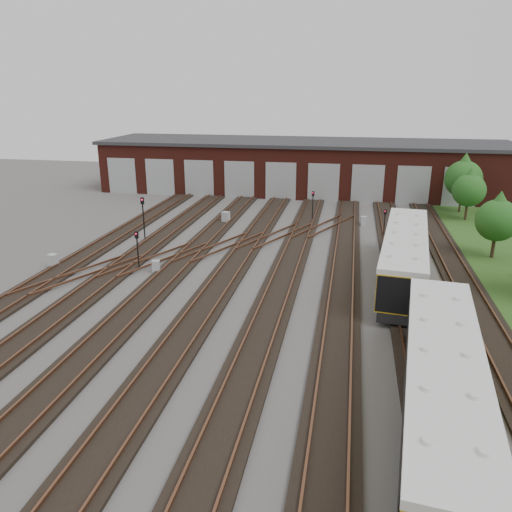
# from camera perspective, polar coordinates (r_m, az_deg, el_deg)

# --- Properties ---
(ground) EXTENTS (120.00, 120.00, 0.00)m
(ground) POSITION_cam_1_polar(r_m,az_deg,el_deg) (27.70, -3.32, -8.37)
(ground) COLOR #484543
(ground) RESTS_ON ground
(track_network) EXTENTS (30.40, 70.00, 0.33)m
(track_network) POSITION_cam_1_polar(r_m,az_deg,el_deg) (28.19, -3.37, -7.61)
(track_network) COLOR black
(track_network) RESTS_ON ground
(maintenance_shed) EXTENTS (51.00, 12.50, 6.35)m
(maintenance_shed) POSITION_cam_1_polar(r_m,az_deg,el_deg) (64.85, 5.40, 10.23)
(maintenance_shed) COLOR #501B14
(maintenance_shed) RESTS_ON ground
(metro_train) EXTENTS (4.38, 47.26, 3.11)m
(metro_train) POSITION_cam_1_polar(r_m,az_deg,el_deg) (20.39, 20.48, -14.11)
(metro_train) COLOR black
(metro_train) RESTS_ON ground
(signal_mast_0) EXTENTS (0.31, 0.30, 3.80)m
(signal_mast_0) POSITION_cam_1_polar(r_m,az_deg,el_deg) (43.84, -12.77, 4.77)
(signal_mast_0) COLOR black
(signal_mast_0) RESTS_ON ground
(signal_mast_1) EXTENTS (0.26, 0.24, 2.88)m
(signal_mast_1) POSITION_cam_1_polar(r_m,az_deg,el_deg) (36.83, -13.41, 1.21)
(signal_mast_1) COLOR black
(signal_mast_1) RESTS_ON ground
(signal_mast_2) EXTENTS (0.26, 0.24, 2.90)m
(signal_mast_2) POSITION_cam_1_polar(r_m,az_deg,el_deg) (50.24, 6.52, 6.19)
(signal_mast_2) COLOR black
(signal_mast_2) RESTS_ON ground
(signal_mast_3) EXTENTS (0.24, 0.22, 2.58)m
(signal_mast_3) POSITION_cam_1_polar(r_m,az_deg,el_deg) (45.05, 14.49, 4.01)
(signal_mast_3) COLOR black
(signal_mast_3) RESTS_ON ground
(relay_cabinet_0) EXTENTS (0.68, 0.59, 1.03)m
(relay_cabinet_0) POSITION_cam_1_polar(r_m,az_deg,el_deg) (39.56, -22.18, -0.53)
(relay_cabinet_0) COLOR #A2A5A7
(relay_cabinet_0) RESTS_ON ground
(relay_cabinet_1) EXTENTS (0.78, 0.69, 1.14)m
(relay_cabinet_1) POSITION_cam_1_polar(r_m,az_deg,el_deg) (49.01, -3.47, 4.41)
(relay_cabinet_1) COLOR #A2A5A7
(relay_cabinet_1) RESTS_ON ground
(relay_cabinet_2) EXTENTS (0.66, 0.60, 0.91)m
(relay_cabinet_2) POSITION_cam_1_polar(r_m,az_deg,el_deg) (36.40, -11.35, -1.18)
(relay_cabinet_2) COLOR #A2A5A7
(relay_cabinet_2) RESTS_ON ground
(relay_cabinet_3) EXTENTS (0.63, 0.56, 0.91)m
(relay_cabinet_3) POSITION_cam_1_polar(r_m,az_deg,el_deg) (49.12, 12.17, 3.92)
(relay_cabinet_3) COLOR #A2A5A7
(relay_cabinet_3) RESTS_ON ground
(relay_cabinet_4) EXTENTS (0.62, 0.56, 0.86)m
(relay_cabinet_4) POSITION_cam_1_polar(r_m,az_deg,el_deg) (38.42, 18.64, -0.79)
(relay_cabinet_4) COLOR #A2A5A7
(relay_cabinet_4) RESTS_ON ground
(tree_0) EXTENTS (3.81, 3.81, 6.31)m
(tree_0) POSITION_cam_1_polar(r_m,az_deg,el_deg) (56.93, 22.67, 8.60)
(tree_0) COLOR #352317
(tree_0) RESTS_ON ground
(tree_1) EXTENTS (3.21, 3.21, 5.33)m
(tree_1) POSITION_cam_1_polar(r_m,az_deg,el_deg) (53.70, 23.21, 7.32)
(tree_1) COLOR #352317
(tree_1) RESTS_ON ground
(tree_3) EXTENTS (3.21, 3.21, 5.31)m
(tree_3) POSITION_cam_1_polar(r_m,az_deg,el_deg) (42.15, 25.94, 4.19)
(tree_3) COLOR #352317
(tree_3) RESTS_ON ground
(bush_2) EXTENTS (1.70, 1.70, 1.70)m
(bush_2) POSITION_cam_1_polar(r_m,az_deg,el_deg) (57.82, 25.56, 5.10)
(bush_2) COLOR #1A4A15
(bush_2) RESTS_ON ground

